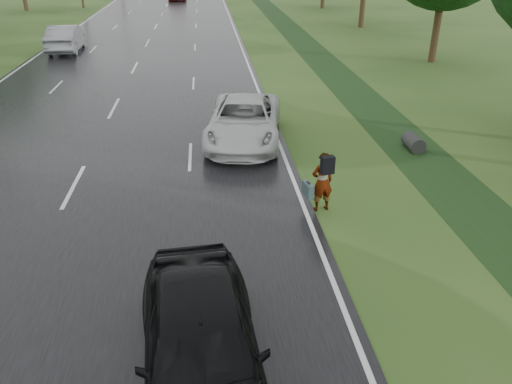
{
  "coord_description": "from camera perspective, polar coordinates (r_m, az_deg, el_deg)",
  "views": [
    {
      "loc": [
        4.17,
        -6.16,
        6.73
      ],
      "look_at": [
        5.25,
        4.56,
        1.3
      ],
      "focal_mm": 35.0,
      "sensor_mm": 36.0,
      "label": 1
    }
  ],
  "objects": [
    {
      "name": "road",
      "position": [
        51.76,
        -10.92,
        18.86
      ],
      "size": [
        14.0,
        180.0,
        0.04
      ],
      "primitive_type": "cube",
      "color": "black",
      "rests_on": "ground"
    },
    {
      "name": "edge_stripe_east",
      "position": [
        51.66,
        -3.01,
        19.29
      ],
      "size": [
        0.12,
        180.0,
        0.01
      ],
      "primitive_type": "cube",
      "color": "silver",
      "rests_on": "road"
    },
    {
      "name": "pedestrian",
      "position": [
        13.68,
        7.52,
        1.22
      ],
      "size": [
        0.85,
        0.65,
        1.72
      ],
      "rotation": [
        0.0,
        0.0,
        3.35
      ],
      "color": "#A5998C",
      "rests_on": "ground"
    },
    {
      "name": "drainage_ditch",
      "position": [
        26.77,
        10.55,
        11.84
      ],
      "size": [
        2.2,
        120.0,
        0.56
      ],
      "color": "#1C3213",
      "rests_on": "ground"
    },
    {
      "name": "silver_sedan",
      "position": [
        37.33,
        -20.9,
        16.11
      ],
      "size": [
        2.01,
        5.27,
        1.72
      ],
      "primitive_type": "imported",
      "rotation": [
        0.0,
        0.0,
        3.18
      ],
      "color": "gray",
      "rests_on": "road"
    },
    {
      "name": "center_line",
      "position": [
        51.76,
        -10.92,
        18.89
      ],
      "size": [
        0.12,
        180.0,
        0.01
      ],
      "primitive_type": "cube",
      "color": "silver",
      "rests_on": "road"
    },
    {
      "name": "edge_stripe_west",
      "position": [
        52.74,
        -18.61,
        18.18
      ],
      "size": [
        0.12,
        180.0,
        0.01
      ],
      "primitive_type": "cube",
      "color": "silver",
      "rests_on": "road"
    },
    {
      "name": "white_pickup",
      "position": [
        18.53,
        -1.36,
        8.14
      ],
      "size": [
        3.4,
        5.92,
        1.55
      ],
      "primitive_type": "imported",
      "rotation": [
        0.0,
        0.0,
        -0.15
      ],
      "color": "silver",
      "rests_on": "road"
    },
    {
      "name": "dark_sedan",
      "position": [
        8.46,
        -6.23,
        -17.1
      ],
      "size": [
        2.41,
        5.15,
        1.71
      ],
      "primitive_type": "imported",
      "rotation": [
        0.0,
        0.0,
        0.08
      ],
      "color": "black",
      "rests_on": "road"
    }
  ]
}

